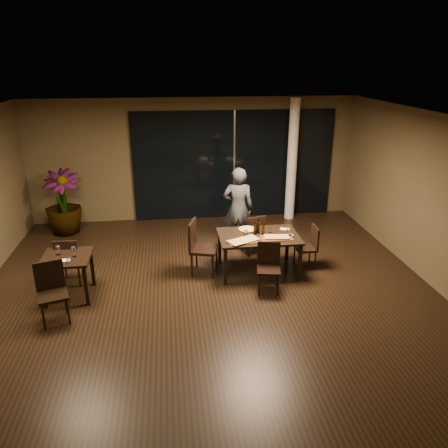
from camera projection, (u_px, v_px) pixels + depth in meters
ground at (210, 295)px, 7.60m from camera, size 8.00×8.00×0.00m
wall_back at (194, 160)px, 10.81m from camera, size 8.00×0.10×3.00m
wall_front at (261, 393)px, 3.31m from camera, size 8.00×0.10×3.00m
wall_right at (442, 204)px, 7.54m from camera, size 0.10×8.00×3.00m
ceiling at (208, 119)px, 6.51m from camera, size 8.00×8.00×0.04m
window_panel at (234, 165)px, 10.90m from camera, size 5.00×0.06×2.70m
column at (292, 160)px, 10.73m from camera, size 0.24×0.24×3.00m
main_table at (259, 239)px, 8.22m from camera, size 1.50×1.00×0.75m
side_table at (67, 263)px, 7.37m from camera, size 0.80×0.80×0.75m
chair_main_far at (254, 233)px, 9.00m from camera, size 0.50×0.50×0.87m
chair_main_near at (269, 264)px, 7.65m from camera, size 0.47×0.47×0.87m
chair_main_left at (199, 245)px, 8.19m from camera, size 0.60×0.60×1.05m
chair_main_right at (309, 245)px, 8.48m from camera, size 0.40×0.40×0.84m
chair_side_far at (69, 259)px, 7.80m from camera, size 0.45×0.45×0.90m
chair_side_near at (52, 289)px, 6.75m from camera, size 0.55×0.55×0.95m
diner at (238, 208)px, 9.23m from camera, size 0.66×0.50×1.77m
potted_plant at (63, 202)px, 10.05m from camera, size 0.84×0.84×1.49m
pizza_board_left at (244, 241)px, 7.90m from camera, size 0.66×0.43×0.01m
pizza_board_right at (277, 238)px, 8.05m from camera, size 0.60×0.31×0.01m
oblong_pizza_left at (244, 241)px, 7.90m from camera, size 0.60×0.47×0.02m
oblong_pizza_right at (277, 237)px, 8.04m from camera, size 0.46×0.25×0.02m
round_pizza at (247, 229)px, 8.46m from camera, size 0.32×0.32×0.01m
bottle_a at (255, 228)px, 8.19m from camera, size 0.06×0.06×0.27m
bottle_b at (263, 228)px, 8.14m from camera, size 0.06×0.06×0.28m
bottle_c at (258, 226)px, 8.23m from camera, size 0.07×0.07×0.31m
tumbler_left at (246, 233)px, 8.18m from camera, size 0.07×0.07×0.09m
tumbler_right at (270, 231)px, 8.30m from camera, size 0.07×0.07×0.09m
napkin_near at (288, 235)px, 8.16m from camera, size 0.19×0.12×0.01m
napkin_far at (285, 229)px, 8.46m from camera, size 0.21×0.17×0.01m
wine_glass_a at (58, 250)px, 7.35m from camera, size 0.07×0.07×0.16m
wine_glass_b at (74, 252)px, 7.29m from camera, size 0.08×0.08×0.18m
side_napkin at (64, 261)px, 7.16m from camera, size 0.19×0.13×0.01m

